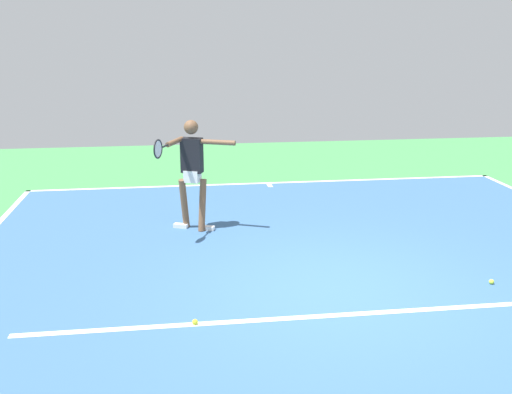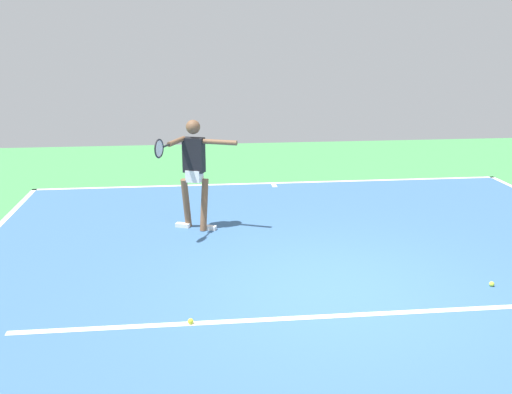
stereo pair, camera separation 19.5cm
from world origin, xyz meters
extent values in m
plane|color=#428E4C|center=(0.00, 0.00, 0.00)|extent=(21.53, 21.53, 0.00)
cube|color=#38608E|center=(0.00, 0.00, 0.00)|extent=(10.30, 11.57, 0.00)
cube|color=white|center=(0.00, -5.74, 0.00)|extent=(10.30, 0.10, 0.01)
cube|color=white|center=(0.00, 0.68, 0.00)|extent=(7.72, 0.10, 0.01)
cube|color=white|center=(0.00, -5.54, 0.00)|extent=(0.10, 0.30, 0.01)
cylinder|color=brown|center=(1.59, -2.69, 0.43)|extent=(0.20, 0.28, 0.88)
cube|color=white|center=(1.52, -2.66, 0.04)|extent=(0.26, 0.19, 0.07)
cylinder|color=brown|center=(1.88, -2.82, 0.43)|extent=(0.20, 0.28, 0.88)
cube|color=white|center=(1.96, -2.85, 0.04)|extent=(0.26, 0.19, 0.07)
cube|color=white|center=(1.74, -2.75, 0.92)|extent=(0.31, 0.28, 0.20)
cube|color=black|center=(1.74, -2.75, 1.26)|extent=(0.38, 0.30, 0.57)
sphere|color=brown|center=(1.74, -2.75, 1.73)|extent=(0.23, 0.23, 0.23)
cylinder|color=brown|center=(1.32, -2.58, 1.50)|extent=(0.56, 0.30, 0.08)
cylinder|color=brown|center=(2.00, -2.56, 1.53)|extent=(0.30, 0.56, 0.08)
cylinder|color=black|center=(2.16, -2.19, 1.53)|extent=(0.11, 0.21, 0.03)
torus|color=black|center=(2.25, -1.97, 1.53)|extent=(0.14, 0.28, 0.29)
cylinder|color=silver|center=(2.25, -1.97, 1.53)|extent=(0.10, 0.23, 0.25)
sphere|color=#C6E53D|center=(-2.05, 0.08, 0.03)|extent=(0.07, 0.07, 0.07)
sphere|color=yellow|center=(1.85, 0.68, 0.03)|extent=(0.07, 0.07, 0.07)
camera|label=1|loc=(1.98, 6.76, 3.16)|focal=41.43mm
camera|label=2|loc=(1.79, 6.78, 3.16)|focal=41.43mm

